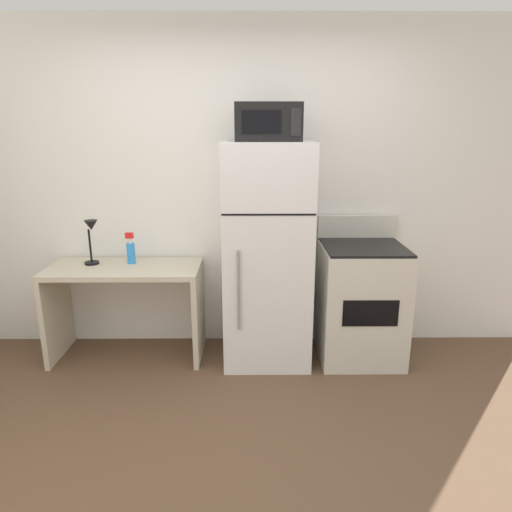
{
  "coord_description": "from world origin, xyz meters",
  "views": [
    {
      "loc": [
        0.09,
        -2.01,
        1.78
      ],
      "look_at": [
        0.12,
        1.1,
        0.91
      ],
      "focal_mm": 32.03,
      "sensor_mm": 36.0,
      "label": 1
    }
  ],
  "objects": [
    {
      "name": "ground_plane",
      "position": [
        0.0,
        0.0,
        0.0
      ],
      "size": [
        12.0,
        12.0,
        0.0
      ],
      "primitive_type": "plane",
      "color": "brown"
    },
    {
      "name": "wall_back_white",
      "position": [
        0.0,
        1.7,
        1.3
      ],
      "size": [
        5.0,
        0.1,
        2.6
      ],
      "primitive_type": "cube",
      "color": "white",
      "rests_on": "ground"
    },
    {
      "name": "desk",
      "position": [
        -0.9,
        1.37,
        0.52
      ],
      "size": [
        1.17,
        0.53,
        0.75
      ],
      "color": "beige",
      "rests_on": "ground"
    },
    {
      "name": "desk_lamp",
      "position": [
        -1.15,
        1.42,
        0.99
      ],
      "size": [
        0.14,
        0.12,
        0.35
      ],
      "color": "black",
      "rests_on": "desk"
    },
    {
      "name": "spray_bottle",
      "position": [
        -0.86,
        1.45,
        0.85
      ],
      "size": [
        0.06,
        0.06,
        0.25
      ],
      "color": "#2D8CEA",
      "rests_on": "desk"
    },
    {
      "name": "refrigerator",
      "position": [
        0.2,
        1.33,
        0.84
      ],
      "size": [
        0.65,
        0.62,
        1.69
      ],
      "color": "white",
      "rests_on": "ground"
    },
    {
      "name": "microwave",
      "position": [
        0.2,
        1.31,
        1.82
      ],
      "size": [
        0.46,
        0.35,
        0.26
      ],
      "color": "black",
      "rests_on": "refrigerator"
    },
    {
      "name": "oven_range",
      "position": [
        0.94,
        1.33,
        0.47
      ],
      "size": [
        0.63,
        0.61,
        1.1
      ],
      "color": "beige",
      "rests_on": "ground"
    }
  ]
}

